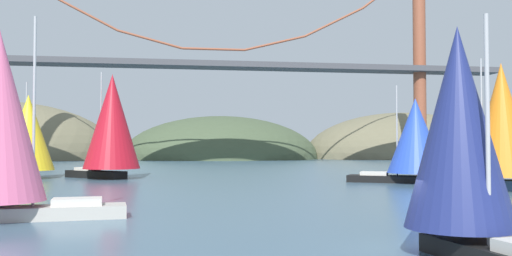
% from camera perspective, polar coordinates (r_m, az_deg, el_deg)
% --- Properties ---
extents(ground_plane, '(360.00, 360.00, 0.00)m').
position_cam_1_polar(ground_plane, '(19.50, 15.95, -12.54)').
color(ground_plane, '#426075').
extents(headland_center, '(56.38, 44.00, 24.50)m').
position_cam_1_polar(headland_center, '(153.04, -3.77, -3.32)').
color(headland_center, '#425138').
rests_on(headland_center, ground_plane).
extents(headland_right, '(60.57, 44.00, 27.51)m').
position_cam_1_polar(headland_right, '(166.94, 15.42, -3.14)').
color(headland_right, '#6B664C').
rests_on(headland_right, ground_plane).
extents(suspension_bridge, '(128.81, 6.00, 44.64)m').
position_cam_1_polar(suspension_bridge, '(114.15, -4.56, 7.10)').
color(suspension_bridge, brown).
rests_on(suspension_bridge, ground_plane).
extents(sailboat_pink_spinnaker, '(8.70, 5.08, 10.06)m').
position_cam_1_polar(sailboat_pink_spinnaker, '(28.67, -25.63, 0.84)').
color(sailboat_pink_spinnaker, '#B7B2A8').
rests_on(sailboat_pink_spinnaker, ground_plane).
extents(sailboat_blue_spinnaker, '(10.17, 8.06, 9.66)m').
position_cam_1_polar(sailboat_blue_spinnaker, '(54.58, 16.53, -1.05)').
color(sailboat_blue_spinnaker, black).
rests_on(sailboat_blue_spinnaker, ground_plane).
extents(sailboat_navy_sail, '(4.00, 7.25, 7.68)m').
position_cam_1_polar(sailboat_navy_sail, '(18.68, 21.16, -0.73)').
color(sailboat_navy_sail, black).
rests_on(sailboat_navy_sail, ground_plane).
extents(sailboat_yellow_sail, '(7.51, 10.04, 11.01)m').
position_cam_1_polar(sailboat_yellow_sail, '(64.99, -23.23, -0.59)').
color(sailboat_yellow_sail, '#191E4C').
rests_on(sailboat_yellow_sail, ground_plane).
extents(sailboat_crimson_sail, '(10.10, 9.65, 12.01)m').
position_cam_1_polar(sailboat_crimson_sail, '(61.31, -15.22, 0.50)').
color(sailboat_crimson_sail, black).
rests_on(sailboat_crimson_sail, ground_plane).
extents(sailboat_orange_sail, '(9.13, 5.44, 10.83)m').
position_cam_1_polar(sailboat_orange_sail, '(48.07, 24.64, 0.44)').
color(sailboat_orange_sail, navy).
rests_on(sailboat_orange_sail, ground_plane).
extents(channel_buoy, '(1.10, 1.10, 2.64)m').
position_cam_1_polar(channel_buoy, '(67.97, 24.60, -4.52)').
color(channel_buoy, gold).
rests_on(channel_buoy, ground_plane).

